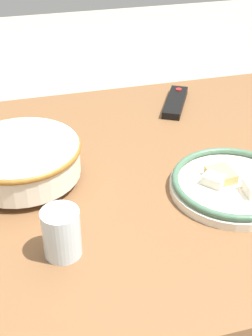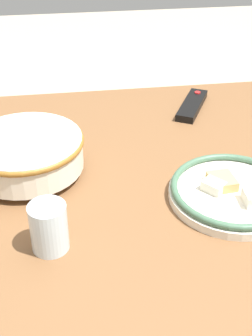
{
  "view_description": "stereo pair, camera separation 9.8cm",
  "coord_description": "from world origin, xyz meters",
  "px_view_note": "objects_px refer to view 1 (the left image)",
  "views": [
    {
      "loc": [
        -0.25,
        -0.83,
        1.33
      ],
      "look_at": [
        -0.04,
        -0.04,
        0.79
      ],
      "focal_mm": 50.0,
      "sensor_mm": 36.0,
      "label": 1
    },
    {
      "loc": [
        -0.16,
        -0.85,
        1.33
      ],
      "look_at": [
        -0.04,
        -0.04,
        0.79
      ],
      "focal_mm": 50.0,
      "sensor_mm": 36.0,
      "label": 2
    }
  ],
  "objects_px": {
    "tv_remote": "(175,102)",
    "drinking_glass": "(62,233)",
    "food_plate": "(232,184)",
    "noodle_bowl": "(22,159)"
  },
  "relations": [
    {
      "from": "drinking_glass",
      "to": "tv_remote",
      "type": "bearing_deg",
      "value": 51.84
    },
    {
      "from": "food_plate",
      "to": "tv_remote",
      "type": "distance_m",
      "value": 0.41
    },
    {
      "from": "tv_remote",
      "to": "drinking_glass",
      "type": "distance_m",
      "value": 0.64
    },
    {
      "from": "food_plate",
      "to": "tv_remote",
      "type": "xyz_separation_m",
      "value": [
        0.03,
        0.41,
        -0.01
      ]
    },
    {
      "from": "noodle_bowl",
      "to": "food_plate",
      "type": "distance_m",
      "value": 0.45
    },
    {
      "from": "food_plate",
      "to": "drinking_glass",
      "type": "distance_m",
      "value": 0.38
    },
    {
      "from": "food_plate",
      "to": "drinking_glass",
      "type": "height_order",
      "value": "drinking_glass"
    },
    {
      "from": "tv_remote",
      "to": "drinking_glass",
      "type": "height_order",
      "value": "drinking_glass"
    },
    {
      "from": "food_plate",
      "to": "tv_remote",
      "type": "bearing_deg",
      "value": 86.42
    },
    {
      "from": "noodle_bowl",
      "to": "food_plate",
      "type": "bearing_deg",
      "value": -20.66
    }
  ]
}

